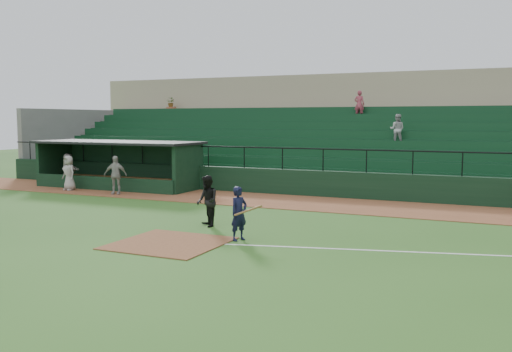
% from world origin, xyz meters
% --- Properties ---
extents(ground, '(90.00, 90.00, 0.00)m').
position_xyz_m(ground, '(0.00, 0.00, 0.00)').
color(ground, '#2D5B1D').
rests_on(ground, ground).
extents(warning_track, '(40.00, 4.00, 0.03)m').
position_xyz_m(warning_track, '(0.00, 8.00, 0.01)').
color(warning_track, brown).
rests_on(warning_track, ground).
extents(home_plate_dirt, '(3.00, 3.00, 0.03)m').
position_xyz_m(home_plate_dirt, '(0.00, -1.00, 0.01)').
color(home_plate_dirt, brown).
rests_on(home_plate_dirt, ground).
extents(foul_line, '(17.49, 4.44, 0.01)m').
position_xyz_m(foul_line, '(8.00, 1.20, 0.01)').
color(foul_line, white).
rests_on(foul_line, ground).
extents(stadium_structure, '(38.00, 13.08, 6.40)m').
position_xyz_m(stadium_structure, '(-0.00, 16.46, 2.30)').
color(stadium_structure, black).
rests_on(stadium_structure, ground).
extents(dugout, '(8.90, 3.20, 2.42)m').
position_xyz_m(dugout, '(-9.75, 9.56, 1.33)').
color(dugout, black).
rests_on(dugout, ground).
extents(batter_at_plate, '(1.08, 0.71, 1.60)m').
position_xyz_m(batter_at_plate, '(1.63, 0.23, 0.80)').
color(batter_at_plate, black).
rests_on(batter_at_plate, ground).
extents(umpire, '(1.04, 1.04, 1.70)m').
position_xyz_m(umpire, '(-0.29, 1.73, 0.85)').
color(umpire, black).
rests_on(umpire, ground).
extents(dugout_player_a, '(1.15, 0.82, 1.81)m').
position_xyz_m(dugout_player_a, '(-8.13, 6.85, 0.94)').
color(dugout_player_a, '#A5A09A').
rests_on(dugout_player_a, warning_track).
extents(dugout_player_b, '(0.96, 0.75, 1.73)m').
position_xyz_m(dugout_player_b, '(-11.17, 7.06, 0.89)').
color(dugout_player_b, '#A59F9A').
rests_on(dugout_player_b, warning_track).
extents(dugout_player_c, '(1.70, 1.13, 1.76)m').
position_xyz_m(dugout_player_c, '(-12.22, 8.17, 0.91)').
color(dugout_player_c, '#A49E99').
rests_on(dugout_player_c, warning_track).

